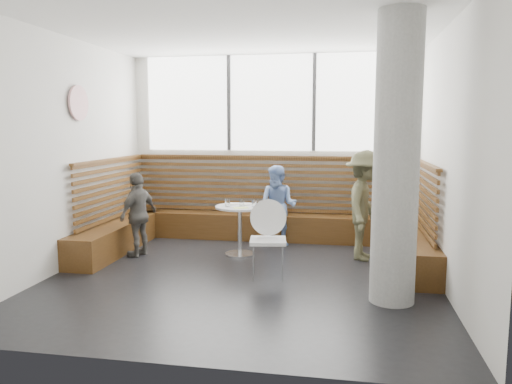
% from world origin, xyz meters
% --- Properties ---
extents(room, '(5.00, 5.00, 3.20)m').
position_xyz_m(room, '(0.00, 0.00, 1.60)').
color(room, silver).
rests_on(room, ground).
extents(booth, '(5.00, 2.50, 1.44)m').
position_xyz_m(booth, '(0.00, 1.77, 0.41)').
color(booth, '#432910').
rests_on(booth, ground).
extents(concrete_column, '(0.50, 0.50, 3.20)m').
position_xyz_m(concrete_column, '(1.85, -0.60, 1.60)').
color(concrete_column, gray).
rests_on(concrete_column, ground).
extents(wall_art, '(0.03, 0.50, 0.50)m').
position_xyz_m(wall_art, '(-2.46, 0.40, 2.30)').
color(wall_art, white).
rests_on(wall_art, room).
extents(cafe_table, '(0.74, 0.74, 0.76)m').
position_xyz_m(cafe_table, '(-0.27, 1.12, 0.55)').
color(cafe_table, silver).
rests_on(cafe_table, ground).
extents(cafe_chair, '(0.48, 0.47, 1.01)m').
position_xyz_m(cafe_chair, '(0.34, 0.10, 0.60)').
color(cafe_chair, white).
rests_on(cafe_chair, ground).
extents(adult_man, '(0.80, 1.15, 1.63)m').
position_xyz_m(adult_man, '(1.60, 1.20, 0.81)').
color(adult_man, brown).
rests_on(adult_man, ground).
extents(child_back, '(0.73, 0.62, 1.33)m').
position_xyz_m(child_back, '(0.22, 1.85, 0.67)').
color(child_back, '#7A9AD4').
rests_on(child_back, ground).
extents(child_left, '(0.53, 0.81, 1.28)m').
position_xyz_m(child_left, '(-1.78, 0.80, 0.64)').
color(child_left, '#595651').
rests_on(child_left, ground).
extents(plate_near, '(0.21, 0.21, 0.01)m').
position_xyz_m(plate_near, '(-0.42, 1.25, 0.77)').
color(plate_near, white).
rests_on(plate_near, cafe_table).
extents(plate_far, '(0.20, 0.20, 0.01)m').
position_xyz_m(plate_far, '(-0.21, 1.26, 0.77)').
color(plate_far, white).
rests_on(plate_far, cafe_table).
extents(glass_left, '(0.08, 0.08, 0.12)m').
position_xyz_m(glass_left, '(-0.45, 1.04, 0.82)').
color(glass_left, white).
rests_on(glass_left, cafe_table).
extents(glass_mid, '(0.08, 0.08, 0.12)m').
position_xyz_m(glass_mid, '(-0.23, 1.06, 0.82)').
color(glass_mid, white).
rests_on(glass_mid, cafe_table).
extents(glass_right, '(0.07, 0.07, 0.11)m').
position_xyz_m(glass_right, '(-0.05, 1.10, 0.82)').
color(glass_right, white).
rests_on(glass_right, cafe_table).
extents(menu_card, '(0.26, 0.23, 0.00)m').
position_xyz_m(menu_card, '(-0.22, 0.94, 0.77)').
color(menu_card, '#A5C64C').
rests_on(menu_card, cafe_table).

